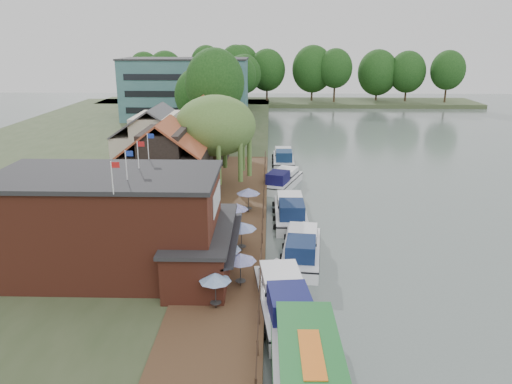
{
  "coord_description": "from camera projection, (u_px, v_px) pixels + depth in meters",
  "views": [
    {
      "loc": [
        -4.76,
        -33.52,
        17.08
      ],
      "look_at": [
        -6.0,
        12.0,
        3.0
      ],
      "focal_mm": 35.0,
      "sensor_mm": 36.0,
      "label": 1
    }
  ],
  "objects": [
    {
      "name": "cruiser_0",
      "position": [
        284.0,
        295.0,
        31.92
      ],
      "size": [
        4.73,
        11.09,
        2.64
      ],
      "primitive_type": null,
      "rotation": [
        0.0,
        0.0,
        0.12
      ],
      "color": "white",
      "rests_on": "ground"
    },
    {
      "name": "umbrella_5",
      "position": [
        237.0,
        216.0,
        43.25
      ],
      "size": [
        2.08,
        2.08,
        2.38
      ],
      "primitive_type": null,
      "color": "navy",
      "rests_on": "quay_deck"
    },
    {
      "name": "quay_deck",
      "position": [
        234.0,
        218.0,
        46.39
      ],
      "size": [
        6.0,
        50.0,
        0.1
      ],
      "primitive_type": "cube",
      "color": "#47301E",
      "rests_on": "land_bank"
    },
    {
      "name": "cruiser_4",
      "position": [
        284.0,
        156.0,
        69.97
      ],
      "size": [
        3.19,
        9.86,
        2.39
      ],
      "primitive_type": null,
      "rotation": [
        0.0,
        0.0,
        -0.0
      ],
      "color": "silver",
      "rests_on": "ground"
    },
    {
      "name": "bank_tree_0",
      "position": [
        215.0,
        100.0,
        73.43
      ],
      "size": [
        8.68,
        8.68,
        14.85
      ],
      "primitive_type": null,
      "color": "#143811",
      "rests_on": "land_bank"
    },
    {
      "name": "umbrella_4",
      "position": [
        227.0,
        226.0,
        40.92
      ],
      "size": [
        1.97,
        1.97,
        2.38
      ],
      "primitive_type": null,
      "color": "navy",
      "rests_on": "quay_deck"
    },
    {
      "name": "cottage_a",
      "position": [
        165.0,
        164.0,
        49.15
      ],
      "size": [
        8.6,
        7.6,
        8.5
      ],
      "primitive_type": null,
      "color": "black",
      "rests_on": "land_bank"
    },
    {
      "name": "cruiser_2",
      "position": [
        291.0,
        209.0,
        48.33
      ],
      "size": [
        3.46,
        10.4,
        2.53
      ],
      "primitive_type": null,
      "rotation": [
        0.0,
        0.0,
        0.01
      ],
      "color": "white",
      "rests_on": "ground"
    },
    {
      "name": "cottage_c",
      "position": [
        201.0,
        130.0,
        67.27
      ],
      "size": [
        7.6,
        7.6,
        8.5
      ],
      "primitive_type": null,
      "color": "black",
      "rests_on": "land_bank"
    },
    {
      "name": "umbrella_2",
      "position": [
        225.0,
        258.0,
        35.0
      ],
      "size": [
        2.34,
        2.34,
        2.38
      ],
      "primitive_type": null,
      "color": "navy",
      "rests_on": "quay_deck"
    },
    {
      "name": "ground",
      "position": [
        332.0,
        279.0,
        36.94
      ],
      "size": [
        260.0,
        260.0,
        0.0
      ],
      "primitive_type": "plane",
      "color": "slate",
      "rests_on": "ground"
    },
    {
      "name": "land_bank",
      "position": [
        92.0,
        160.0,
        71.0
      ],
      "size": [
        50.0,
        140.0,
        1.0
      ],
      "primitive_type": "cube",
      "color": "#384728",
      "rests_on": "ground"
    },
    {
      "name": "bank_tree_2",
      "position": [
        216.0,
        94.0,
        90.05
      ],
      "size": [
        7.17,
        7.17,
        12.88
      ],
      "primitive_type": null,
      "color": "#143811",
      "rests_on": "land_bank"
    },
    {
      "name": "cruiser_1",
      "position": [
        302.0,
        246.0,
        39.81
      ],
      "size": [
        4.27,
        10.3,
        2.43
      ],
      "primitive_type": null,
      "rotation": [
        0.0,
        0.0,
        -0.1
      ],
      "color": "white",
      "rests_on": "ground"
    },
    {
      "name": "umbrella_6",
      "position": [
        248.0,
        200.0,
        47.59
      ],
      "size": [
        2.28,
        2.28,
        2.38
      ],
      "primitive_type": null,
      "color": "navy",
      "rests_on": "quay_deck"
    },
    {
      "name": "bank_tree_5",
      "position": [
        236.0,
        74.0,
        125.91
      ],
      "size": [
        8.43,
        8.43,
        14.61
      ],
      "primitive_type": null,
      "color": "#143811",
      "rests_on": "land_bank"
    },
    {
      "name": "hotel_block",
      "position": [
        186.0,
        89.0,
        102.25
      ],
      "size": [
        25.4,
        12.4,
        12.3
      ],
      "primitive_type": null,
      "color": "#38666B",
      "rests_on": "land_bank"
    },
    {
      "name": "cottage_b",
      "position": [
        157.0,
        143.0,
        58.78
      ],
      "size": [
        9.6,
        8.6,
        8.5
      ],
      "primitive_type": null,
      "color": "beige",
      "rests_on": "land_bank"
    },
    {
      "name": "bank_tree_3",
      "position": [
        240.0,
        85.0,
        109.59
      ],
      "size": [
        7.36,
        7.36,
        12.51
      ],
      "primitive_type": null,
      "color": "#143811",
      "rests_on": "land_bank"
    },
    {
      "name": "cruiser_3",
      "position": [
        283.0,
        178.0,
        59.34
      ],
      "size": [
        6.02,
        10.04,
        2.3
      ],
      "primitive_type": null,
      "rotation": [
        0.0,
        0.0,
        -0.33
      ],
      "color": "white",
      "rests_on": "ground"
    },
    {
      "name": "umbrella_1",
      "position": [
        240.0,
        270.0,
        33.28
      ],
      "size": [
        2.17,
        2.17,
        2.38
      ],
      "primitive_type": null,
      "color": "navy",
      "rests_on": "quay_deck"
    },
    {
      "name": "willow",
      "position": [
        216.0,
        144.0,
        53.52
      ],
      "size": [
        8.6,
        8.6,
        10.43
      ],
      "primitive_type": null,
      "color": "#476B2D",
      "rests_on": "land_bank"
    },
    {
      "name": "pub",
      "position": [
        137.0,
        223.0,
        34.97
      ],
      "size": [
        20.0,
        11.0,
        7.3
      ],
      "primitive_type": null,
      "color": "maroon",
      "rests_on": "land_bank"
    },
    {
      "name": "quay_rail",
      "position": [
        263.0,
        212.0,
        46.66
      ],
      "size": [
        0.2,
        49.0,
        1.0
      ],
      "primitive_type": null,
      "color": "black",
      "rests_on": "land_bank"
    },
    {
      "name": "bank_tree_4",
      "position": [
        244.0,
        81.0,
        117.71
      ],
      "size": [
        7.94,
        7.94,
        12.59
      ],
      "primitive_type": null,
      "color": "#143811",
      "rests_on": "land_bank"
    },
    {
      "name": "umbrella_3",
      "position": [
        242.0,
        236.0,
        38.85
      ],
      "size": [
        2.37,
        2.37,
        2.38
      ],
      "primitive_type": null,
      "color": "#1B3997",
      "rests_on": "quay_deck"
    },
    {
      "name": "umbrella_0",
      "position": [
        215.0,
        290.0,
        30.54
      ],
      "size": [
        2.02,
        2.02,
        2.38
      ],
      "primitive_type": null,
      "color": "#1C509B",
      "rests_on": "quay_deck"
    },
    {
      "name": "bank_tree_1",
      "position": [
        198.0,
        102.0,
        83.65
      ],
      "size": [
        7.8,
        7.8,
        11.49
      ],
      "primitive_type": null,
      "color": "#143811",
      "rests_on": "land_bank"
    }
  ]
}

